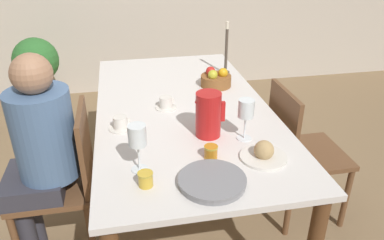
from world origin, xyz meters
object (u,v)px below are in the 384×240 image
object	(u,v)px
wine_glass_water	(137,137)
wine_glass_juice	(246,111)
serving_tray	(212,181)
fruit_bowl	(216,79)
candlestick_tall	(226,53)
red_pitcher	(208,114)
jam_jar_amber	(145,179)
person_seated	(40,147)
jam_jar_red	(211,151)
chair_person_side	(65,179)
bread_plate	(264,153)
chair_opposite	(299,150)
teacup_across	(166,103)
potted_plant	(38,69)
teacup_near_person	(121,124)

from	to	relation	value
wine_glass_water	wine_glass_juice	xyz separation A→B (m)	(0.52, 0.17, -0.01)
wine_glass_water	serving_tray	bearing A→B (deg)	-29.54
fruit_bowl	candlestick_tall	distance (m)	0.27
red_pitcher	jam_jar_amber	size ratio (longest dim) A/B	3.61
person_seated	jam_jar_red	bearing A→B (deg)	-112.09
jam_jar_red	jam_jar_amber	bearing A→B (deg)	-154.22
serving_tray	candlestick_tall	distance (m)	1.31
chair_person_side	jam_jar_red	bearing A→B (deg)	-116.39
wine_glass_juice	bread_plate	xyz separation A→B (m)	(0.03, -0.18, -0.13)
chair_opposite	wine_glass_juice	world-z (taller)	wine_glass_juice
red_pitcher	wine_glass_juice	bearing A→B (deg)	-22.92
wine_glass_water	serving_tray	distance (m)	0.35
bread_plate	candlestick_tall	xyz separation A→B (m)	(0.13, 1.10, 0.12)
chair_opposite	red_pitcher	world-z (taller)	red_pitcher
red_pitcher	fruit_bowl	bearing A→B (deg)	72.31
wine_glass_water	teacup_across	world-z (taller)	wine_glass_water
candlestick_tall	potted_plant	world-z (taller)	candlestick_tall
chair_person_side	chair_opposite	world-z (taller)	same
wine_glass_juice	teacup_near_person	size ratio (longest dim) A/B	1.70
wine_glass_water	serving_tray	size ratio (longest dim) A/B	0.77
wine_glass_water	potted_plant	bearing A→B (deg)	110.21
jam_jar_red	chair_opposite	bearing A→B (deg)	30.71
chair_person_side	jam_jar_red	size ratio (longest dim) A/B	13.89
teacup_near_person	potted_plant	xyz separation A→B (m)	(-0.76, 1.86, -0.30)
teacup_near_person	chair_opposite	bearing A→B (deg)	1.71
chair_opposite	fruit_bowl	xyz separation A→B (m)	(-0.42, 0.45, 0.32)
red_pitcher	candlestick_tall	distance (m)	0.90
serving_tray	potted_plant	bearing A→B (deg)	114.73
chair_person_side	teacup_across	bearing A→B (deg)	-70.56
chair_person_side	wine_glass_juice	xyz separation A→B (m)	(0.92, -0.22, 0.43)
chair_person_side	bread_plate	bearing A→B (deg)	-112.94
person_seated	potted_plant	world-z (taller)	person_seated
wine_glass_juice	jam_jar_red	xyz separation A→B (m)	(-0.20, -0.14, -0.12)
teacup_near_person	jam_jar_red	bearing A→B (deg)	-42.34
teacup_near_person	jam_jar_amber	size ratio (longest dim) A/B	1.95
wine_glass_water	potted_plant	distance (m)	2.44
chair_opposite	fruit_bowl	distance (m)	0.69
wine_glass_water	teacup_near_person	xyz separation A→B (m)	(-0.07, 0.39, -0.13)
wine_glass_juice	jam_jar_red	distance (m)	0.27
chair_person_side	fruit_bowl	size ratio (longest dim) A/B	4.41
serving_tray	candlestick_tall	xyz separation A→B (m)	(0.40, 1.24, 0.13)
red_pitcher	wine_glass_juice	xyz separation A→B (m)	(0.17, -0.07, 0.04)
red_pitcher	teacup_across	size ratio (longest dim) A/B	1.85
person_seated	potted_plant	distance (m)	1.94
teacup_across	potted_plant	distance (m)	1.97
chair_person_side	teacup_near_person	size ratio (longest dim) A/B	7.13
teacup_near_person	jam_jar_amber	bearing A→B (deg)	-80.29
person_seated	jam_jar_amber	size ratio (longest dim) A/B	18.81
teacup_across	serving_tray	size ratio (longest dim) A/B	0.44
wine_glass_juice	serving_tray	size ratio (longest dim) A/B	0.75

